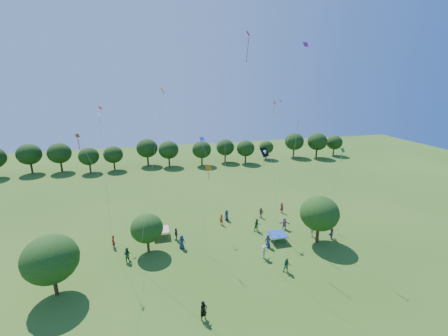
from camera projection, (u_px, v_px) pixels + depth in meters
near_tree_west at (50, 259)px, 28.65m from camera, size 5.19×5.19×6.36m
near_tree_north at (147, 228)px, 36.30m from camera, size 3.93×3.93×4.98m
near_tree_east at (319, 213)px, 38.30m from camera, size 4.96×4.96×6.32m
treeline at (177, 149)px, 73.70m from camera, size 88.01×8.77×6.77m
tent_red_stripe at (160, 230)px, 40.44m from camera, size 2.20×2.20×1.10m
tent_blue at (278, 234)px, 39.28m from camera, size 2.20×2.20×1.10m
man_in_black at (204, 311)px, 26.36m from camera, size 0.82×0.67×1.90m
crowd_person_0 at (227, 215)px, 45.27m from camera, size 0.91×0.86×1.66m
crowd_person_1 at (221, 219)px, 43.85m from camera, size 0.71×0.74×1.68m
crowd_person_2 at (287, 266)px, 32.94m from camera, size 0.97×0.74×1.74m
crowd_person_3 at (312, 231)px, 40.54m from camera, size 1.04×1.17×1.67m
crowd_person_4 at (176, 234)px, 39.60m from camera, size 0.55×1.07×1.77m
crowd_person_5 at (331, 234)px, 39.95m from camera, size 1.44×1.33×1.56m
crowd_person_6 at (268, 241)px, 37.96m from camera, size 0.94×0.67×1.71m
crowd_person_7 at (282, 208)px, 47.85m from camera, size 0.70×0.78×1.77m
crowd_person_8 at (127, 254)px, 34.97m from camera, size 0.99×0.74×1.79m
crowd_person_9 at (264, 252)px, 35.53m from camera, size 1.23×1.12×1.77m
crowd_person_10 at (261, 213)px, 46.15m from camera, size 0.90×1.06×1.66m
crowd_person_11 at (284, 224)px, 42.55m from camera, size 1.70×1.02×1.72m
crowd_person_12 at (182, 242)px, 37.70m from camera, size 1.00×0.77×1.80m
crowd_person_13 at (113, 241)px, 37.89m from camera, size 0.53×0.70×1.69m
crowd_person_14 at (257, 225)px, 41.93m from camera, size 0.97×0.59×1.89m
pirate_kite at (265, 153)px, 39.68m from camera, size 3.42×7.01×10.51m
red_high_kite at (237, 80)px, 36.72m from camera, size 8.70×5.91×24.95m
small_kite_0 at (103, 141)px, 40.18m from camera, size 0.71×6.58×15.73m
small_kite_1 at (208, 177)px, 34.42m from camera, size 1.18×0.78×9.88m
small_kite_2 at (157, 132)px, 30.06m from camera, size 3.86×0.68×18.48m
small_kite_3 at (296, 138)px, 44.77m from camera, size 2.58×2.78×13.85m
small_kite_4 at (205, 152)px, 41.55m from camera, size 2.54×1.67×11.62m
small_kite_5 at (291, 121)px, 28.89m from camera, size 2.31×2.19×22.43m
small_kite_6 at (103, 151)px, 34.33m from camera, size 0.81×2.48×15.70m
small_kite_7 at (276, 130)px, 45.51m from camera, size 3.28×2.64×16.30m
small_kite_8 at (101, 180)px, 28.01m from camera, size 4.50×3.39×14.77m
small_kite_9 at (224, 122)px, 44.49m from camera, size 0.83×5.11×19.85m
small_kite_10 at (275, 135)px, 39.61m from camera, size 0.69×1.63×16.53m
small_kite_11 at (338, 170)px, 33.90m from camera, size 0.86×3.01×12.05m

